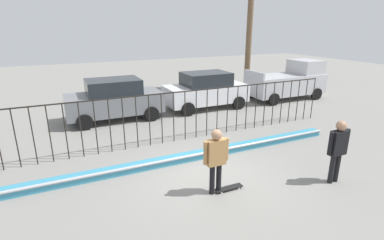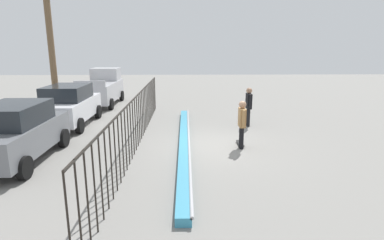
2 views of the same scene
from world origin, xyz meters
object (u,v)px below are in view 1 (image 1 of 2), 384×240
skateboarder (216,156)px  parked_car_gray (114,99)px  pickup_truck (289,81)px  skateboard (229,188)px  parked_car_white (206,90)px  camera_operator (338,146)px

skateboarder → parked_car_gray: parked_car_gray is taller
parked_car_gray → pickup_truck: bearing=-3.0°
skateboard → parked_car_white: parked_car_white is taller
parked_car_white → skateboard: bearing=-110.0°
skateboarder → skateboard: (0.40, -0.04, -1.00)m
pickup_truck → skateboarder: bearing=-141.8°
parked_car_gray → pickup_truck: pickup_truck is taller
skateboard → parked_car_gray: parked_car_gray is taller
skateboard → camera_operator: (2.89, -0.86, 1.03)m
parked_car_gray → parked_car_white: size_ratio=1.00×
skateboard → pickup_truck: pickup_truck is taller
parked_car_white → pickup_truck: size_ratio=0.91×
parked_car_white → parked_car_gray: bearing=-176.9°
skateboard → pickup_truck: 11.48m
skateboarder → parked_car_gray: (-1.14, 7.55, -0.09)m
camera_operator → pickup_truck: 10.13m
camera_operator → pickup_truck: pickup_truck is taller
skateboarder → pickup_truck: (9.10, 7.39, -0.03)m
pickup_truck → camera_operator: bearing=-125.9°
skateboard → camera_operator: 3.18m
camera_operator → parked_car_white: 8.47m
skateboard → pickup_truck: bearing=39.0°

